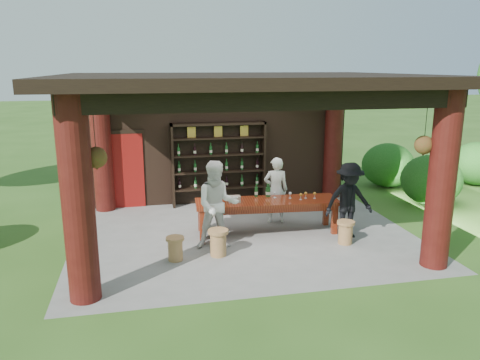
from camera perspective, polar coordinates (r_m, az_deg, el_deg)
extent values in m
plane|color=#2D5119|center=(10.57, 0.45, -6.57)|extent=(90.00, 90.00, 0.00)
cube|color=slate|center=(10.59, 0.45, -6.83)|extent=(7.40, 5.90, 0.10)
cube|color=black|center=(12.77, -2.20, 4.63)|extent=(7.00, 0.18, 3.30)
cube|color=maroon|center=(12.62, -13.80, 1.13)|extent=(0.95, 0.06, 2.00)
cylinder|color=#380C0A|center=(7.62, -19.17, -2.41)|extent=(0.50, 0.50, 3.30)
cylinder|color=#380C0A|center=(9.22, 23.40, -0.06)|extent=(0.50, 0.50, 3.30)
cylinder|color=#380C0A|center=(12.44, -16.52, 3.83)|extent=(0.50, 0.50, 3.30)
cylinder|color=#380C0A|center=(13.48, 11.32, 4.85)|extent=(0.50, 0.50, 3.30)
cube|color=black|center=(7.61, 4.45, 9.78)|extent=(6.70, 0.35, 0.35)
cube|color=black|center=(9.75, -18.20, 10.01)|extent=(0.30, 5.20, 0.30)
cube|color=black|center=(11.04, 16.94, 10.46)|extent=(0.30, 5.20, 0.30)
cube|color=black|center=(9.92, 0.49, 12.18)|extent=(7.50, 6.00, 0.20)
cylinder|color=black|center=(7.59, -17.31, 5.21)|extent=(0.01, 0.01, 0.75)
cone|color=black|center=(7.66, -17.07, 1.84)|extent=(0.32, 0.32, 0.18)
sphere|color=#1E5919|center=(7.64, -17.13, 2.65)|extent=(0.34, 0.34, 0.34)
cylinder|color=black|center=(9.05, 21.70, 6.15)|extent=(0.01, 0.01, 0.75)
cone|color=black|center=(9.12, 21.45, 3.32)|extent=(0.32, 0.32, 0.18)
sphere|color=#1E5919|center=(9.10, 21.51, 4.00)|extent=(0.34, 0.34, 0.34)
cube|color=#5C1A0D|center=(10.49, 3.33, -2.68)|extent=(3.25, 1.06, 0.08)
cube|color=#5C1A0D|center=(10.52, 3.32, -3.20)|extent=(3.04, 0.90, 0.12)
cube|color=#5C1A0D|center=(10.14, -4.63, -5.51)|extent=(0.13, 0.13, 0.67)
cube|color=#5C1A0D|center=(10.68, 11.44, -4.73)|extent=(0.13, 0.13, 0.67)
cube|color=#5C1A0D|center=(10.73, -4.81, -4.42)|extent=(0.13, 0.13, 0.67)
cube|color=#5C1A0D|center=(11.24, 10.43, -3.75)|extent=(0.13, 0.13, 0.67)
cylinder|color=olive|center=(9.35, -2.66, -7.83)|extent=(0.32, 0.32, 0.47)
cylinder|color=olive|center=(9.25, -2.68, -6.28)|extent=(0.41, 0.41, 0.06)
cylinder|color=olive|center=(10.19, 12.72, -6.41)|extent=(0.30, 0.30, 0.43)
cylinder|color=olive|center=(10.11, 12.80, -5.09)|extent=(0.38, 0.38, 0.06)
cylinder|color=olive|center=(9.22, -7.88, -8.46)|extent=(0.28, 0.28, 0.41)
cylinder|color=olive|center=(9.13, -7.93, -7.09)|extent=(0.36, 0.36, 0.06)
imported|color=white|center=(11.15, 4.39, -1.23)|extent=(0.63, 0.47, 1.59)
imported|color=white|center=(9.55, -2.77, -3.05)|extent=(0.93, 0.75, 1.82)
imported|color=black|center=(10.40, 13.13, -2.44)|extent=(1.09, 0.64, 1.67)
cube|color=#BF6672|center=(10.29, -0.70, -2.34)|extent=(0.27, 0.20, 0.14)
ellipsoid|color=#194C14|center=(13.65, 22.24, -0.40)|extent=(1.60, 1.60, 1.36)
ellipsoid|color=#194C14|center=(15.22, 17.57, 1.37)|extent=(1.60, 1.60, 1.36)
ellipsoid|color=#194C14|center=(16.54, 26.95, 1.46)|extent=(1.60, 1.60, 1.36)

